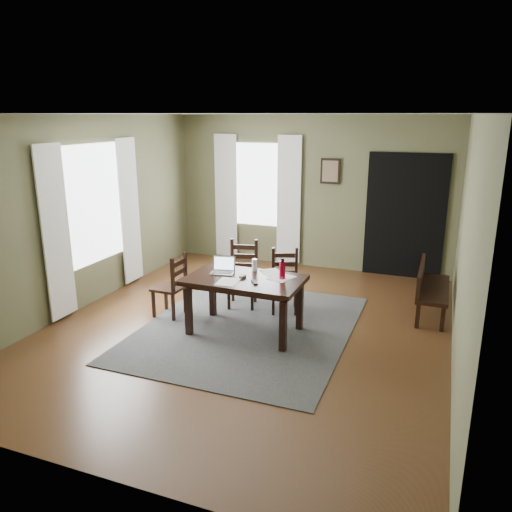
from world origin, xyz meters
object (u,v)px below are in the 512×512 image
at_px(chair_back_left, 243,275).
at_px(laptop, 223,268).
at_px(dining_table, 245,285).
at_px(water_bottle, 282,269).
at_px(chair_back_right, 285,281).
at_px(bench, 429,285).
at_px(chair_end, 172,286).

height_order(chair_back_left, laptop, chair_back_left).
bearing_deg(chair_back_left, dining_table, -79.48).
bearing_deg(water_bottle, chair_back_left, 138.57).
xyz_separation_m(dining_table, chair_back_right, (0.24, 0.89, -0.21)).
xyz_separation_m(chair_back_right, laptop, (-0.59, -0.78, 0.35)).
height_order(chair_back_right, water_bottle, water_bottle).
xyz_separation_m(bench, laptop, (-2.49, -1.36, 0.36)).
height_order(laptop, water_bottle, water_bottle).
height_order(dining_table, chair_back_right, chair_back_right).
bearing_deg(water_bottle, laptop, -178.34).
distance_m(dining_table, laptop, 0.39).
xyz_separation_m(dining_table, chair_back_left, (-0.39, 0.87, -0.18)).
xyz_separation_m(bench, water_bottle, (-1.70, -1.34, 0.43)).
height_order(chair_back_left, water_bottle, water_bottle).
bearing_deg(dining_table, water_bottle, 17.36).
bearing_deg(bench, water_bottle, 128.27).
relative_size(dining_table, laptop, 4.33).
distance_m(chair_end, laptop, 0.86).
distance_m(chair_back_left, laptop, 0.82).
relative_size(chair_end, laptop, 2.62).
height_order(chair_back_right, bench, chair_back_right).
bearing_deg(laptop, chair_back_right, 41.53).
bearing_deg(bench, laptop, 118.67).
xyz_separation_m(laptop, water_bottle, (0.79, 0.02, 0.07)).
bearing_deg(chair_end, water_bottle, 91.39).
distance_m(dining_table, chair_end, 1.16).
relative_size(dining_table, chair_back_right, 1.66).
height_order(dining_table, chair_back_left, chair_back_left).
distance_m(chair_back_left, chair_back_right, 0.63).
bearing_deg(dining_table, chair_back_left, 114.70).
xyz_separation_m(chair_back_left, bench, (2.53, 0.60, -0.04)).
relative_size(chair_end, chair_back_left, 0.93).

